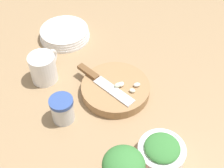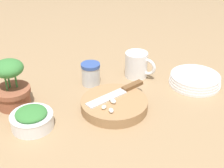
{
  "view_description": "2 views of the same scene",
  "coord_description": "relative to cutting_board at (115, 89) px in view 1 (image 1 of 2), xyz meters",
  "views": [
    {
      "loc": [
        -0.4,
        0.51,
        0.77
      ],
      "look_at": [
        0.0,
        -0.03,
        0.04
      ],
      "focal_mm": 50.0,
      "sensor_mm": 36.0,
      "label": 1
    },
    {
      "loc": [
        -0.65,
        -0.62,
        0.59
      ],
      "look_at": [
        0.0,
        -0.02,
        0.08
      ],
      "focal_mm": 50.0,
      "sensor_mm": 36.0,
      "label": 2
    }
  ],
  "objects": [
    {
      "name": "ground_plane",
      "position": [
        0.01,
        0.04,
        -0.02
      ],
      "size": [
        5.0,
        5.0,
        0.0
      ],
      "primitive_type": "plane",
      "color": "#997A56"
    },
    {
      "name": "chef_knife",
      "position": [
        0.05,
        0.02,
        0.02
      ],
      "size": [
        0.24,
        0.06,
        0.01
      ],
      "rotation": [
        0.0,
        0.0,
        1.44
      ],
      "color": "brown",
      "rests_on": "cutting_board"
    },
    {
      "name": "coffee_mug",
      "position": [
        0.23,
        0.09,
        0.03
      ],
      "size": [
        0.09,
        0.13,
        0.1
      ],
      "color": "white",
      "rests_on": "ground_plane"
    },
    {
      "name": "cutting_board",
      "position": [
        0.0,
        0.0,
        0.0
      ],
      "size": [
        0.22,
        0.22,
        0.03
      ],
      "color": "#9E754C",
      "rests_on": "ground_plane"
    },
    {
      "name": "herb_bowl",
      "position": [
        -0.24,
        0.12,
        0.01
      ],
      "size": [
        0.13,
        0.13,
        0.06
      ],
      "color": "white",
      "rests_on": "ground_plane"
    },
    {
      "name": "spice_jar",
      "position": [
        0.06,
        0.18,
        0.03
      ],
      "size": [
        0.07,
        0.07,
        0.08
      ],
      "color": "silver",
      "rests_on": "ground_plane"
    },
    {
      "name": "garlic_cloves",
      "position": [
        -0.03,
        -0.01,
        0.02
      ],
      "size": [
        0.07,
        0.07,
        0.02
      ],
      "color": "silver",
      "rests_on": "cutting_board"
    },
    {
      "name": "plate_stack",
      "position": [
        0.33,
        -0.11,
        0.0
      ],
      "size": [
        0.19,
        0.19,
        0.04
      ],
      "color": "white",
      "rests_on": "ground_plane"
    }
  ]
}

